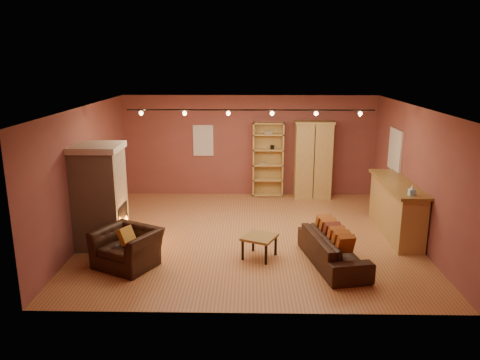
{
  "coord_description": "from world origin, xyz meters",
  "views": [
    {
      "loc": [
        -0.02,
        -9.64,
        3.75
      ],
      "look_at": [
        -0.21,
        0.2,
        1.2
      ],
      "focal_mm": 35.0,
      "sensor_mm": 36.0,
      "label": 1
    }
  ],
  "objects_px": {
    "loveseat": "(333,244)",
    "armchair": "(127,242)",
    "armoire": "(313,160)",
    "bar_counter": "(396,208)",
    "coffee_table": "(259,239)",
    "fireplace": "(100,196)",
    "bookcase": "(268,159)"
  },
  "relations": [
    {
      "from": "bar_counter",
      "to": "loveseat",
      "type": "bearing_deg",
      "value": -135.75
    },
    {
      "from": "bookcase",
      "to": "loveseat",
      "type": "xyz_separation_m",
      "value": [
        1.06,
        -4.58,
        -0.65
      ]
    },
    {
      "from": "loveseat",
      "to": "fireplace",
      "type": "bearing_deg",
      "value": 68.38
    },
    {
      "from": "fireplace",
      "to": "bar_counter",
      "type": "height_order",
      "value": "fireplace"
    },
    {
      "from": "bookcase",
      "to": "bar_counter",
      "type": "bearing_deg",
      "value": -47.97
    },
    {
      "from": "armoire",
      "to": "bar_counter",
      "type": "distance_m",
      "value": 3.22
    },
    {
      "from": "bar_counter",
      "to": "armchair",
      "type": "relative_size",
      "value": 1.92
    },
    {
      "from": "bookcase",
      "to": "coffee_table",
      "type": "distance_m",
      "value": 4.38
    },
    {
      "from": "coffee_table",
      "to": "bar_counter",
      "type": "bearing_deg",
      "value": 23.74
    },
    {
      "from": "loveseat",
      "to": "armchair",
      "type": "bearing_deg",
      "value": 80.96
    },
    {
      "from": "bookcase",
      "to": "loveseat",
      "type": "relative_size",
      "value": 1.01
    },
    {
      "from": "bookcase",
      "to": "loveseat",
      "type": "height_order",
      "value": "bookcase"
    },
    {
      "from": "armoire",
      "to": "bar_counter",
      "type": "xyz_separation_m",
      "value": [
        1.46,
        -2.83,
        -0.47
      ]
    },
    {
      "from": "bookcase",
      "to": "bar_counter",
      "type": "height_order",
      "value": "bookcase"
    },
    {
      "from": "fireplace",
      "to": "armoire",
      "type": "xyz_separation_m",
      "value": [
        4.78,
        3.58,
        0.01
      ]
    },
    {
      "from": "armchair",
      "to": "coffee_table",
      "type": "distance_m",
      "value": 2.5
    },
    {
      "from": "loveseat",
      "to": "coffee_table",
      "type": "height_order",
      "value": "loveseat"
    },
    {
      "from": "bookcase",
      "to": "armoire",
      "type": "height_order",
      "value": "armoire"
    },
    {
      "from": "fireplace",
      "to": "armoire",
      "type": "bearing_deg",
      "value": 36.83
    },
    {
      "from": "coffee_table",
      "to": "fireplace",
      "type": "bearing_deg",
      "value": 169.94
    },
    {
      "from": "bookcase",
      "to": "armoire",
      "type": "relative_size",
      "value": 0.97
    },
    {
      "from": "loveseat",
      "to": "armchair",
      "type": "height_order",
      "value": "armchair"
    },
    {
      "from": "fireplace",
      "to": "armoire",
      "type": "distance_m",
      "value": 5.97
    },
    {
      "from": "coffee_table",
      "to": "armoire",
      "type": "bearing_deg",
      "value": 69.55
    },
    {
      "from": "armoire",
      "to": "bar_counter",
      "type": "height_order",
      "value": "armoire"
    },
    {
      "from": "fireplace",
      "to": "bookcase",
      "type": "bearing_deg",
      "value": 46.5
    },
    {
      "from": "bar_counter",
      "to": "armchair",
      "type": "bearing_deg",
      "value": -162.36
    },
    {
      "from": "coffee_table",
      "to": "loveseat",
      "type": "bearing_deg",
      "value": -11.02
    },
    {
      "from": "bookcase",
      "to": "armchair",
      "type": "bearing_deg",
      "value": -120.47
    },
    {
      "from": "loveseat",
      "to": "coffee_table",
      "type": "bearing_deg",
      "value": 67.71
    },
    {
      "from": "fireplace",
      "to": "bookcase",
      "type": "height_order",
      "value": "fireplace"
    },
    {
      "from": "bar_counter",
      "to": "bookcase",
      "type": "bearing_deg",
      "value": 132.03
    }
  ]
}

